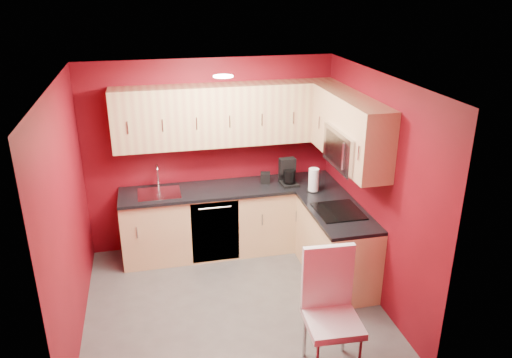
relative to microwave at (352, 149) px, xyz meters
name	(u,v)px	position (x,y,z in m)	size (l,w,h in m)	color
floor	(233,303)	(-1.39, -0.20, -1.66)	(3.20, 3.20, 0.00)	#52504C
ceiling	(228,80)	(-1.39, -0.20, 0.84)	(3.20, 3.20, 0.00)	white
wall_back	(211,155)	(-1.39, 1.30, -0.41)	(3.20, 3.20, 0.00)	maroon
wall_front	(265,281)	(-1.39, -1.70, -0.41)	(3.20, 3.20, 0.00)	maroon
wall_left	(68,217)	(-2.99, -0.20, -0.41)	(3.00, 3.00, 0.00)	maroon
wall_right	(374,188)	(0.21, -0.20, -0.41)	(3.00, 3.00, 0.00)	maroon
base_cabinets_back	(231,220)	(-1.19, 1.00, -1.22)	(2.80, 0.60, 0.87)	#E9C785
base_cabinets_right	(336,246)	(-0.09, 0.05, -1.22)	(0.60, 1.30, 0.87)	#E9C785
countertop_back	(231,189)	(-1.19, 0.99, -0.77)	(2.80, 0.63, 0.04)	black
countertop_right	(338,212)	(-0.11, 0.04, -0.77)	(0.63, 1.27, 0.04)	black
upper_cabinets_back	(227,115)	(-1.19, 1.13, 0.17)	(2.80, 0.35, 0.75)	tan
upper_cabinets_right	(348,123)	(0.03, 0.24, 0.23)	(0.35, 1.55, 0.75)	tan
microwave	(352,149)	(0.00, 0.00, 0.00)	(0.42, 0.76, 0.42)	silver
cooktop	(338,211)	(-0.11, 0.00, -0.74)	(0.50, 0.55, 0.01)	black
sink	(159,190)	(-2.09, 1.00, -0.72)	(0.52, 0.42, 0.35)	silver
dishwasher_front	(215,232)	(-1.44, 0.71, -1.22)	(0.60, 0.02, 0.82)	black
downlight	(223,76)	(-1.39, 0.10, 0.82)	(0.20, 0.20, 0.01)	white
coffee_maker	(289,173)	(-0.45, 0.90, -0.58)	(0.20, 0.27, 0.34)	black
napkin_holder	(265,178)	(-0.72, 1.04, -0.68)	(0.12, 0.12, 0.13)	black
paper_towel	(314,180)	(-0.20, 0.63, -0.60)	(0.17, 0.17, 0.30)	white
dining_chair	(333,316)	(-0.69, -1.40, -1.07)	(0.48, 0.50, 1.18)	white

